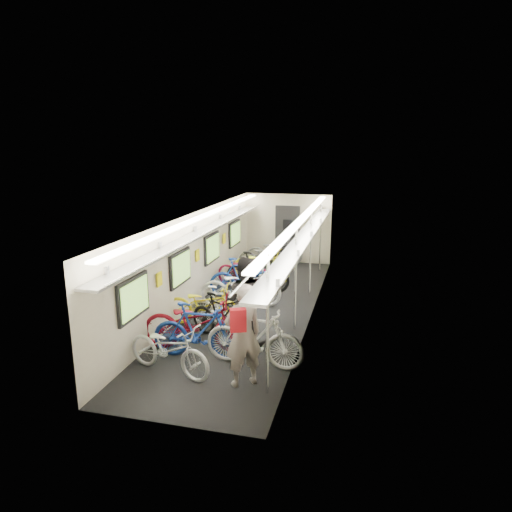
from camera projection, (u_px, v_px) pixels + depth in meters
The scene contains 18 objects.
train_car_shell at pixel (245, 239), 11.85m from camera, with size 10.00×10.00×10.00m.
bicycle_0 at pixel (169, 349), 8.17m from camera, with size 0.63×1.81×0.95m, color silver.
bicycle_1 at pixel (199, 331), 8.73m from camera, with size 0.53×1.87×1.13m, color navy.
bicycle_2 at pixel (197, 323), 9.09m from camera, with size 0.77×2.19×1.15m, color maroon.
bicycle_3 at pixel (221, 318), 9.56m from camera, with size 0.48×1.69×1.01m, color black.
bicycle_4 at pixel (205, 305), 10.37m from camera, with size 0.65×1.87×0.98m, color yellow.
bicycle_5 at pixel (223, 306), 10.38m from camera, with size 0.44×1.56×0.94m, color white.
bicycle_6 at pixel (241, 286), 11.57m from camera, with size 0.72×2.06×1.08m, color silver.
bicycle_7 at pixel (243, 277), 12.37m from camera, with size 0.51×1.81×1.09m, color #183B94.
bicycle_8 at pixel (246, 272), 13.09m from camera, with size 0.65×1.87×0.98m, color maroon.
bicycle_9 at pixel (257, 272), 12.80m from camera, with size 0.53×1.88×1.13m, color black.
bicycle_10 at pixel (261, 265), 13.83m from camera, with size 0.66×1.88×0.99m, color yellow.
bicycle_11 at pixel (254, 338), 8.41m from camera, with size 0.54×1.90×1.14m, color silver.
bicycle_12 at pixel (266, 257), 14.88m from camera, with size 0.65×1.85×0.97m, color slate.
bicycle_14 at pixel (274, 251), 15.58m from camera, with size 0.68×1.95×1.02m, color slate.
passenger_near at pixel (243, 335), 7.68m from camera, with size 0.67×0.44×1.82m, color gray.
passenger_mid at pixel (245, 301), 9.33m from camera, with size 0.90×0.70×1.85m, color black.
backpack at pixel (238, 320), 7.36m from camera, with size 0.26×0.14×0.38m, color #A21018.
Camera 1 is at (2.73, -10.48, 4.03)m, focal length 32.00 mm.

